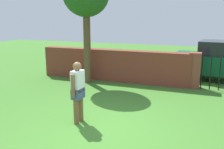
# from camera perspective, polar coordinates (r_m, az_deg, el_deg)

# --- Properties ---
(ground_plane) EXTENTS (40.00, 40.00, 0.00)m
(ground_plane) POSITION_cam_1_polar(r_m,az_deg,el_deg) (6.42, -2.91, -12.28)
(ground_plane) COLOR #3D7528
(brick_wall) EXTENTS (6.61, 0.50, 1.35)m
(brick_wall) POSITION_cam_1_polar(r_m,az_deg,el_deg) (11.03, 0.17, 2.11)
(brick_wall) COLOR brown
(brick_wall) RESTS_ON ground
(person) EXTENTS (0.24, 0.54, 1.62)m
(person) POSITION_cam_1_polar(r_m,az_deg,el_deg) (6.59, -7.69, -3.39)
(person) COLOR brown
(person) RESTS_ON ground
(fence_gate) EXTENTS (2.57, 0.44, 1.40)m
(fence_gate) POSITION_cam_1_polar(r_m,az_deg,el_deg) (10.32, 23.99, 0.38)
(fence_gate) COLOR brown
(fence_gate) RESTS_ON ground
(car) EXTENTS (4.35, 2.26, 1.72)m
(car) POSITION_cam_1_polar(r_m,az_deg,el_deg) (12.01, 23.79, 2.80)
(car) COLOR #0C4C2D
(car) RESTS_ON ground
(frisbee_orange) EXTENTS (0.27, 0.27, 0.02)m
(frisbee_orange) POSITION_cam_1_polar(r_m,az_deg,el_deg) (8.30, -7.88, -6.40)
(frisbee_orange) COLOR orange
(frisbee_orange) RESTS_ON ground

